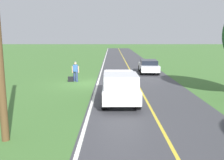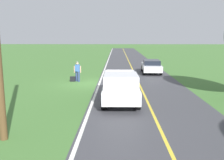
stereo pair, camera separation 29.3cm
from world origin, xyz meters
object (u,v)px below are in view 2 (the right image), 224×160
object	(u,v)px
suitcase_carried	(73,79)
pickup_truck_passing	(120,86)
hitchhiker_walking	(78,70)
sedan_near_oncoming	(151,66)

from	to	relation	value
suitcase_carried	pickup_truck_passing	size ratio (longest dim) A/B	0.08
hitchhiker_walking	pickup_truck_passing	world-z (taller)	pickup_truck_passing
hitchhiker_walking	sedan_near_oncoming	xyz separation A→B (m)	(-7.03, -4.92, -0.23)
sedan_near_oncoming	suitcase_carried	bearing A→B (deg)	34.03
sedan_near_oncoming	hitchhiker_walking	bearing A→B (deg)	34.99
pickup_truck_passing	sedan_near_oncoming	bearing A→B (deg)	-106.27
suitcase_carried	pickup_truck_passing	xyz separation A→B (m)	(-4.03, 6.68, 0.74)
suitcase_carried	sedan_near_oncoming	size ratio (longest dim) A/B	0.10
hitchhiker_walking	suitcase_carried	size ratio (longest dim) A/B	3.80
hitchhiker_walking	sedan_near_oncoming	distance (m)	8.58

